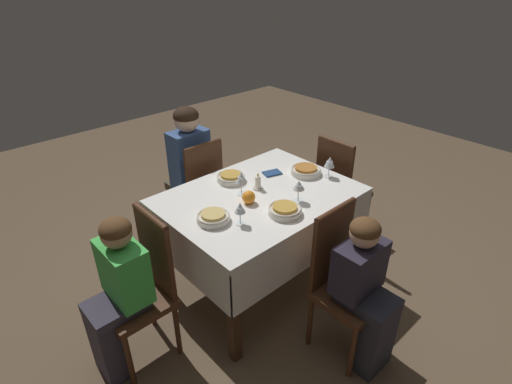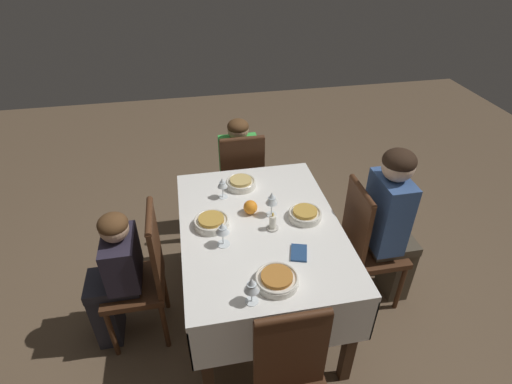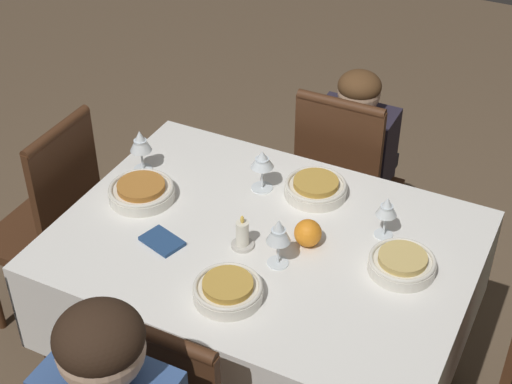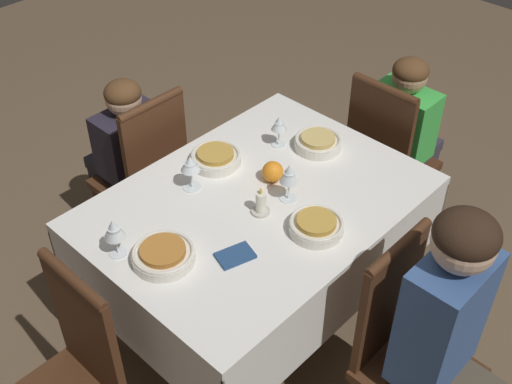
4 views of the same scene
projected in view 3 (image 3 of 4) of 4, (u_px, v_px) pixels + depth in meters
dining_table at (265, 265)px, 2.45m from camera, size 1.26×0.92×0.76m
chair_north at (343, 186)px, 3.05m from camera, size 0.36×0.36×0.94m
chair_west at (53, 222)px, 2.87m from camera, size 0.36×0.36×0.94m
person_child_dark at (358, 161)px, 3.15m from camera, size 0.30×0.33×0.95m
bowl_south at (228, 290)px, 2.17m from camera, size 0.20×0.20×0.06m
wine_glass_south at (279, 232)px, 2.23m from camera, size 0.07×0.07×0.16m
bowl_north at (316, 188)px, 2.55m from camera, size 0.20×0.20×0.06m
wine_glass_north at (262, 161)px, 2.53m from camera, size 0.08×0.08×0.15m
bowl_east at (402, 263)px, 2.26m from camera, size 0.20×0.20×0.06m
wine_glass_east at (387, 208)px, 2.34m from camera, size 0.06×0.06×0.14m
bowl_west at (142, 191)px, 2.54m from camera, size 0.22×0.22×0.06m
wine_glass_west at (140, 142)px, 2.62m from camera, size 0.07×0.07×0.15m
candle_centerpiece at (242, 236)px, 2.34m from camera, size 0.07×0.07×0.12m
orange_fruit at (308, 233)px, 2.34m from camera, size 0.08×0.08×0.08m
napkin_red_folded at (162, 241)px, 2.37m from camera, size 0.15×0.12×0.01m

